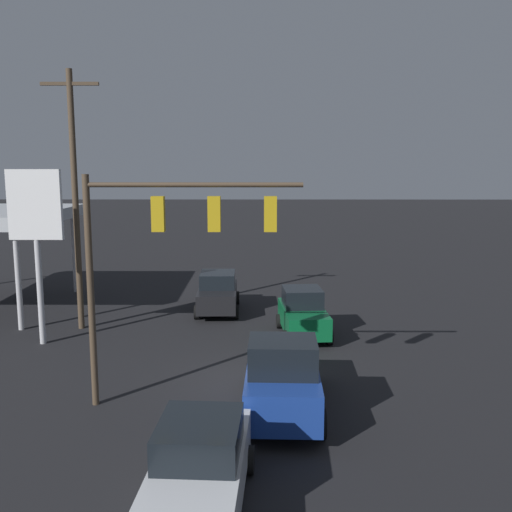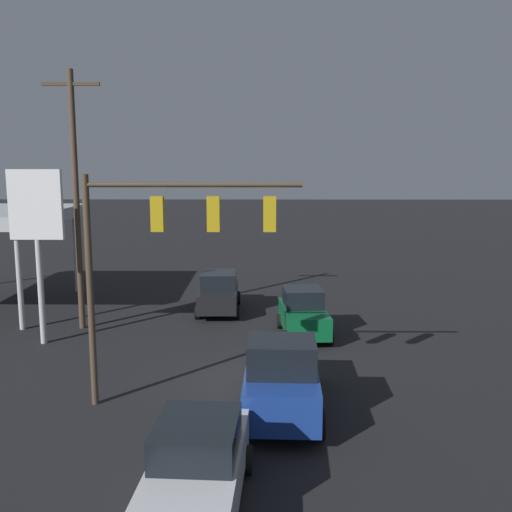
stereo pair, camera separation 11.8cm
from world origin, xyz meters
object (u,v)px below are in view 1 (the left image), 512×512
price_sign (36,217)px  hatchback_crossing (303,313)px  sedan_waiting (200,466)px  utility_pole (75,196)px  pickup_parked (282,376)px  traffic_signal_assembly (168,237)px  sedan_far (218,292)px

price_sign → hatchback_crossing: (-10.49, -1.13, -4.14)m
price_sign → sedan_waiting: size_ratio=1.54×
utility_pole → hatchback_crossing: 10.80m
pickup_parked → sedan_waiting: 5.04m
utility_pole → traffic_signal_assembly: bearing=122.9°
sedan_waiting → sedan_far: bearing=-174.2°
sedan_waiting → price_sign: bearing=-143.1°
sedan_far → pickup_parked: size_ratio=0.84×
sedan_far → pickup_parked: (-2.66, 11.52, 0.16)m
hatchback_crossing → sedan_waiting: bearing=-18.4°
utility_pole → hatchback_crossing: size_ratio=2.80×
sedan_far → hatchback_crossing: bearing=42.5°
pickup_parked → sedan_waiting: size_ratio=1.17×
utility_pole → pickup_parked: (-8.44, 8.56, -4.66)m
sedan_far → sedan_waiting: size_ratio=0.99×
pickup_parked → sedan_far: bearing=-165.1°
traffic_signal_assembly → pickup_parked: bearing=170.1°
utility_pole → hatchback_crossing: (-9.61, 1.03, -4.82)m
sedan_far → pickup_parked: bearing=11.6°
traffic_signal_assembly → price_sign: (6.05, -5.83, 0.06)m
sedan_waiting → hatchback_crossing: 12.58m
price_sign → sedan_far: bearing=-142.4°
sedan_waiting → hatchback_crossing: size_ratio=1.15×
hatchback_crossing → traffic_signal_assembly: bearing=-36.9°
price_sign → hatchback_crossing: size_ratio=1.76×
hatchback_crossing → utility_pole: bearing=-100.5°
traffic_signal_assembly → utility_pole: size_ratio=0.62×
price_sign → traffic_signal_assembly: bearing=136.1°
traffic_signal_assembly → pickup_parked: 5.14m
pickup_parked → hatchback_crossing: size_ratio=1.34×
traffic_signal_assembly → hatchback_crossing: 9.21m
utility_pole → sedan_waiting: size_ratio=2.44×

